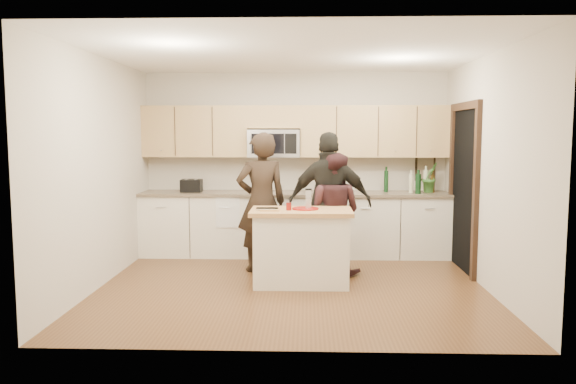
{
  "coord_description": "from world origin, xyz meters",
  "views": [
    {
      "loc": [
        0.17,
        -6.48,
        1.8
      ],
      "look_at": [
        -0.06,
        0.35,
        1.08
      ],
      "focal_mm": 35.0,
      "sensor_mm": 36.0,
      "label": 1
    }
  ],
  "objects_px": {
    "island": "(301,247)",
    "toaster": "(191,186)",
    "woman_center": "(333,213)",
    "woman_right": "(330,203)",
    "woman_left": "(261,202)"
  },
  "relations": [
    {
      "from": "woman_center",
      "to": "woman_right",
      "type": "xyz_separation_m",
      "value": [
        -0.04,
        -0.01,
        0.13
      ]
    },
    {
      "from": "woman_center",
      "to": "toaster",
      "type": "bearing_deg",
      "value": -5.32
    },
    {
      "from": "toaster",
      "to": "woman_center",
      "type": "height_order",
      "value": "woman_center"
    },
    {
      "from": "woman_left",
      "to": "woman_center",
      "type": "height_order",
      "value": "woman_left"
    },
    {
      "from": "woman_right",
      "to": "toaster",
      "type": "bearing_deg",
      "value": -25.54
    },
    {
      "from": "toaster",
      "to": "woman_center",
      "type": "relative_size",
      "value": 0.19
    },
    {
      "from": "woman_left",
      "to": "woman_center",
      "type": "xyz_separation_m",
      "value": [
        0.92,
        -0.08,
        -0.13
      ]
    },
    {
      "from": "island",
      "to": "toaster",
      "type": "height_order",
      "value": "toaster"
    },
    {
      "from": "island",
      "to": "woman_right",
      "type": "bearing_deg",
      "value": 56.63
    },
    {
      "from": "woman_left",
      "to": "toaster",
      "type": "bearing_deg",
      "value": -56.56
    },
    {
      "from": "island",
      "to": "toaster",
      "type": "distance_m",
      "value": 2.34
    },
    {
      "from": "island",
      "to": "woman_left",
      "type": "relative_size",
      "value": 0.67
    },
    {
      "from": "woman_center",
      "to": "woman_right",
      "type": "distance_m",
      "value": 0.14
    },
    {
      "from": "toaster",
      "to": "woman_left",
      "type": "bearing_deg",
      "value": -39.91
    },
    {
      "from": "toaster",
      "to": "island",
      "type": "bearing_deg",
      "value": -43.9
    }
  ]
}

